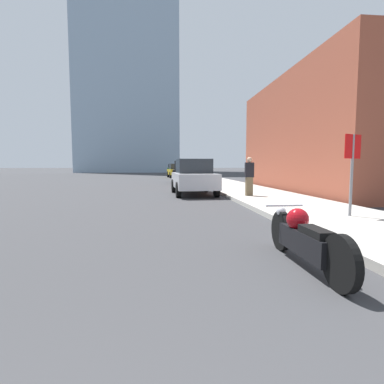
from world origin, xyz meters
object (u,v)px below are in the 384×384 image
Objects in this scene: motorcycle at (304,238)px; parked_car_black at (184,172)px; parked_car_green at (173,169)px; stop_sign at (352,161)px; parked_car_yellow at (176,171)px; parked_car_silver at (193,177)px; pedestrian at (249,176)px.

parked_car_black is (-0.20, 21.19, 0.49)m from motorcycle.
motorcycle is 42.16m from parked_car_green.
parked_car_yellow is at bearing 96.18° from stop_sign.
stop_sign is at bearing -77.36° from parked_car_black.
parked_car_yellow is 0.97× the size of parked_car_green.
parked_car_yellow is (-0.17, 10.78, -0.06)m from parked_car_black.
parked_car_black is at bearing -94.49° from parked_car_yellow.
parked_car_yellow is (-0.37, 31.97, 0.44)m from motorcycle.
parked_car_silver is 8.22m from stop_sign.
parked_car_green reaches higher than motorcycle.
stop_sign is (3.10, -39.03, 0.70)m from parked_car_green.
parked_car_black is 10.78m from parked_car_yellow.
parked_car_silver is 10.54m from parked_car_black.
parked_car_black is 1.00× the size of parked_car_yellow.
motorcycle is 31.97m from parked_car_yellow.
parked_car_yellow is 10.19m from parked_car_green.
motorcycle is 21.20m from parked_car_black.
motorcycle is 0.55× the size of parked_car_silver.
parked_car_yellow is 1.97× the size of stop_sign.
parked_car_black reaches higher than motorcycle.
stop_sign is 5.43m from pedestrian.
parked_car_silver reaches higher than motorcycle.
parked_car_silver is 2.11× the size of stop_sign.
motorcycle is at bearing -86.10° from parked_car_black.
pedestrian is (2.16, -2.24, 0.11)m from parked_car_silver.
parked_car_silver reaches higher than parked_car_green.
parked_car_black is at bearing 90.56° from motorcycle.
motorcycle is 1.15× the size of stop_sign.
parked_car_yellow reaches higher than motorcycle.
motorcycle is 4.32m from stop_sign.
pedestrian is (2.02, -33.74, 0.13)m from parked_car_green.
parked_car_silver reaches higher than parked_car_yellow.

